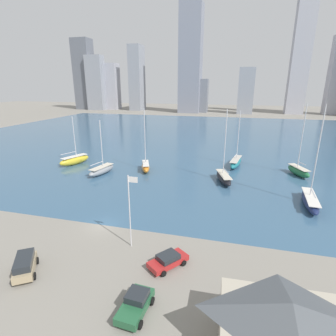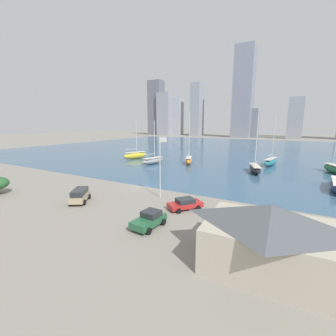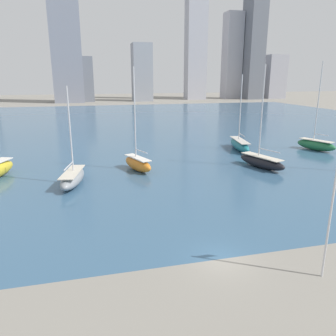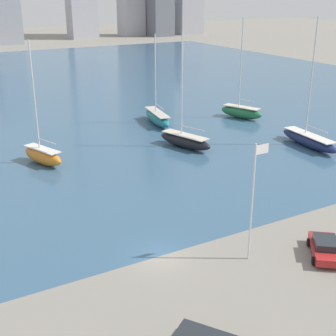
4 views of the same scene
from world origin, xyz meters
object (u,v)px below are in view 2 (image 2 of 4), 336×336
object	(u,v)px
parked_pickup_green	(149,219)
flag_pole	(160,164)
sailboat_teal	(271,162)
parked_suv_tan	(80,195)
parked_sedan_red	(185,204)
sailboat_yellow	(135,155)
sailboat_orange	(189,160)
sailboat_green	(334,168)
sailboat_gray	(153,160)
boat_shed	(269,236)
sailboat_black	(255,168)

from	to	relation	value
parked_pickup_green	flag_pole	bearing A→B (deg)	118.34
sailboat_teal	parked_suv_tan	size ratio (longest dim) A/B	2.92
parked_sedan_red	parked_pickup_green	world-z (taller)	parked_pickup_green
flag_pole	sailboat_yellow	xyz separation A→B (m)	(-27.36, 29.44, -4.00)
sailboat_orange	sailboat_green	size ratio (longest dim) A/B	0.92
parked_sedan_red	parked_pickup_green	distance (m)	6.80
sailboat_gray	boat_shed	bearing A→B (deg)	-34.08
sailboat_black	parked_suv_tan	xyz separation A→B (m)	(-18.97, -33.49, 0.05)
flag_pole	sailboat_black	xyz separation A→B (m)	(9.91, 25.93, -4.15)
sailboat_orange	parked_suv_tan	xyz separation A→B (m)	(-0.90, -36.43, -0.08)
boat_shed	sailboat_green	distance (m)	46.05
parked_suv_tan	sailboat_gray	bearing A→B (deg)	69.96
sailboat_green	parked_pickup_green	xyz separation A→B (m)	(-21.65, -43.74, -0.24)
parked_suv_tan	parked_pickup_green	xyz separation A→B (m)	(13.22, -1.73, -0.20)
parked_suv_tan	parked_pickup_green	size ratio (longest dim) A/B	1.06
parked_sedan_red	parked_suv_tan	size ratio (longest dim) A/B	1.04
flag_pole	sailboat_yellow	bearing A→B (deg)	132.90
boat_shed	parked_pickup_green	bearing A→B (deg)	171.76
boat_shed	sailboat_gray	bearing A→B (deg)	131.48
flag_pole	parked_suv_tan	xyz separation A→B (m)	(-9.06, -7.56, -4.10)
sailboat_green	sailboat_teal	bearing A→B (deg)	143.07
sailboat_black	sailboat_green	xyz separation A→B (m)	(15.90, 8.52, 0.09)
sailboat_gray	sailboat_yellow	bearing A→B (deg)	165.53
sailboat_yellow	parked_pickup_green	distance (m)	49.94
sailboat_black	sailboat_teal	size ratio (longest dim) A/B	1.09
sailboat_yellow	sailboat_gray	bearing A→B (deg)	-4.55
sailboat_teal	boat_shed	bearing A→B (deg)	-75.70
boat_shed	sailboat_orange	distance (m)	46.37
sailboat_gray	sailboat_teal	world-z (taller)	sailboat_teal
sailboat_orange	parked_suv_tan	size ratio (longest dim) A/B	3.12
sailboat_gray	parked_pickup_green	distance (m)	39.69
sailboat_yellow	sailboat_black	size ratio (longest dim) A/B	0.81
flag_pole	parked_suv_tan	size ratio (longest dim) A/B	2.03
parked_suv_tan	flag_pole	bearing A→B (deg)	5.70
sailboat_gray	sailboat_orange	distance (m)	10.03
boat_shed	flag_pole	world-z (taller)	flag_pole
sailboat_black	sailboat_gray	bearing A→B (deg)	165.44
flag_pole	sailboat_gray	bearing A→B (deg)	125.12
boat_shed	sailboat_teal	distance (m)	48.73
boat_shed	sailboat_yellow	world-z (taller)	sailboat_yellow
boat_shed	parked_suv_tan	bearing A→B (deg)	171.01
boat_shed	sailboat_gray	world-z (taller)	sailboat_gray
sailboat_gray	sailboat_green	bearing A→B (deg)	25.61
flag_pole	parked_pickup_green	bearing A→B (deg)	-65.86
boat_shed	flag_pole	bearing A→B (deg)	144.69
flag_pole	parked_sedan_red	distance (m)	7.43
sailboat_green	parked_suv_tan	bearing A→B (deg)	-152.06
sailboat_teal	parked_sedan_red	xyz separation A→B (m)	(-6.83, -40.58, -0.29)
parked_suv_tan	sailboat_black	bearing A→B (deg)	26.31
boat_shed	parked_suv_tan	distance (m)	25.48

